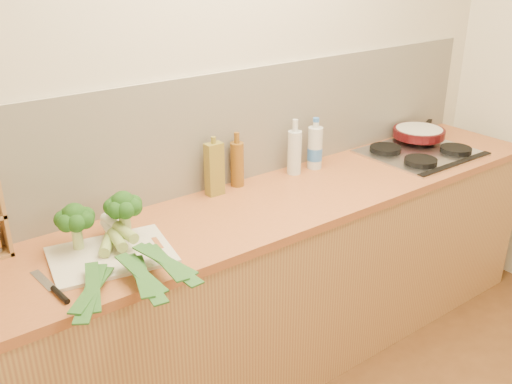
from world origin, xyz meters
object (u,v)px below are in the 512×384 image
Objects in this scene: chopping_board at (111,255)px; chefs_knife at (56,291)px; gas_hob at (421,151)px; skillet at (419,132)px.

chopping_board is 0.27m from chefs_knife.
skillet is at bearing 43.30° from gas_hob.
chopping_board is (-1.83, -0.03, -0.01)m from gas_hob.
gas_hob is 0.20m from skillet.
skillet is (2.21, 0.28, 0.06)m from chefs_knife.
gas_hob is 2.14× the size of chefs_knife.
chopping_board is at bearing -178.94° from gas_hob.
chefs_knife is at bearing 162.68° from skillet.
skillet reaches higher than gas_hob.
chefs_knife is (-0.25, -0.11, 0.00)m from chopping_board.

